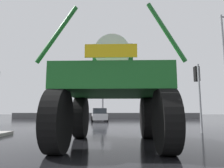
# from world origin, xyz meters

# --- Properties ---
(ground_plane) EXTENTS (120.00, 120.00, 0.00)m
(ground_plane) POSITION_xyz_m (0.00, 18.00, 0.00)
(ground_plane) COLOR black
(oversize_sprayer) EXTENTS (4.19, 5.23, 4.18)m
(oversize_sprayer) POSITION_xyz_m (1.05, 5.89, 1.89)
(oversize_sprayer) COLOR black
(oversize_sprayer) RESTS_ON ground
(sedan_ahead) EXTENTS (2.29, 4.29, 1.52)m
(sedan_ahead) POSITION_xyz_m (-0.52, 22.68, 0.71)
(sedan_ahead) COLOR silver
(sedan_ahead) RESTS_ON ground
(traffic_signal_near_right) EXTENTS (0.24, 0.54, 3.75)m
(traffic_signal_near_right) POSITION_xyz_m (5.79, 9.63, 2.73)
(traffic_signal_near_right) COLOR gray
(traffic_signal_near_right) RESTS_ON ground
(traffic_signal_far_left) EXTENTS (0.24, 0.55, 4.08)m
(traffic_signal_far_left) POSITION_xyz_m (-0.45, 28.77, 2.98)
(traffic_signal_far_left) COLOR gray
(traffic_signal_far_left) RESTS_ON ground
(traffic_signal_far_right) EXTENTS (0.24, 0.55, 4.17)m
(traffic_signal_far_right) POSITION_xyz_m (-0.32, 28.77, 3.04)
(traffic_signal_far_right) COLOR gray
(traffic_signal_far_right) RESTS_ON ground
(roadside_barrier) EXTENTS (32.14, 0.24, 0.90)m
(roadside_barrier) POSITION_xyz_m (0.00, 32.72, 0.45)
(roadside_barrier) COLOR #59595B
(roadside_barrier) RESTS_ON ground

